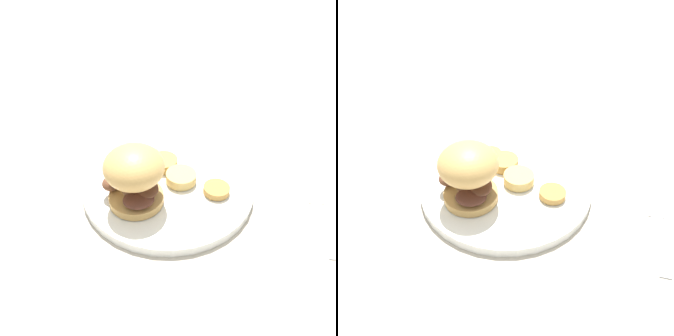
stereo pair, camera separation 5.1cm
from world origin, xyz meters
TOP-DOWN VIEW (x-y plane):
  - ground_plane at (0.00, 0.00)m, footprint 4.00×4.00m
  - dinner_plate at (0.00, 0.00)m, footprint 0.27×0.27m
  - sandwich at (-0.02, -0.07)m, footprint 0.10×0.09m
  - potato_round_0 at (-0.03, 0.03)m, footprint 0.05×0.05m
  - potato_round_1 at (-0.06, 0.03)m, footprint 0.04×0.04m
  - potato_round_2 at (0.08, 0.02)m, footprint 0.04×0.04m
  - potato_round_3 at (0.02, 0.01)m, footprint 0.05×0.05m
  - fork at (0.22, 0.07)m, footprint 0.09×0.16m

SIDE VIEW (x-z plane):
  - ground_plane at x=0.00m, z-range 0.00..0.00m
  - fork at x=0.22m, z-range 0.00..0.00m
  - dinner_plate at x=0.00m, z-range 0.00..0.02m
  - potato_round_2 at x=0.08m, z-range 0.02..0.03m
  - potato_round_1 at x=-0.06m, z-range 0.02..0.03m
  - potato_round_0 at x=-0.03m, z-range 0.02..0.03m
  - potato_round_3 at x=0.02m, z-range 0.02..0.03m
  - sandwich at x=-0.02m, z-range 0.02..0.12m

